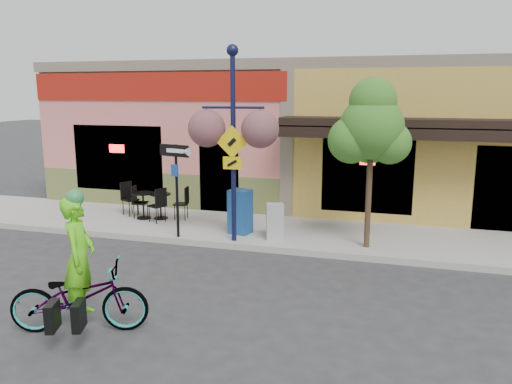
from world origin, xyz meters
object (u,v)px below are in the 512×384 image
at_px(bicycle, 79,297).
at_px(cyclist_rider, 80,274).
at_px(lamp_post, 233,146).
at_px(building, 341,131).
at_px(street_tree, 370,164).
at_px(newspaper_box_blue, 240,212).
at_px(one_way_sign, 177,191).
at_px(newspaper_box_grey, 275,222).

relative_size(bicycle, cyclist_rider, 1.12).
distance_m(bicycle, lamp_post, 5.12).
distance_m(building, street_tree, 6.54).
relative_size(cyclist_rider, newspaper_box_blue, 1.69).
bearing_deg(cyclist_rider, building, -31.67).
bearing_deg(lamp_post, building, 70.97).
relative_size(building, newspaper_box_blue, 16.59).
relative_size(building, lamp_post, 4.05).
xyz_separation_m(building, one_way_sign, (-3.04, -6.85, -0.98)).
bearing_deg(newspaper_box_blue, one_way_sign, -137.90).
distance_m(bicycle, cyclist_rider, 0.39).
relative_size(cyclist_rider, one_way_sign, 0.83).
distance_m(cyclist_rider, one_way_sign, 4.63).
height_order(building, lamp_post, lamp_post).
xyz_separation_m(building, newspaper_box_grey, (-0.75, -6.36, -1.67)).
xyz_separation_m(cyclist_rider, newspaper_box_grey, (1.74, 5.07, -0.35)).
xyz_separation_m(one_way_sign, newspaper_box_blue, (1.34, 0.73, -0.57)).
bearing_deg(lamp_post, one_way_sign, 178.77).
distance_m(cyclist_rider, lamp_post, 4.98).
bearing_deg(one_way_sign, street_tree, 20.88).
relative_size(cyclist_rider, street_tree, 0.49).
bearing_deg(one_way_sign, newspaper_box_grey, 26.93).
relative_size(building, street_tree, 4.77).
bearing_deg(newspaper_box_grey, bicycle, -126.65).
bearing_deg(building, cyclist_rider, -102.30).
xyz_separation_m(bicycle, cyclist_rider, (0.05, 0.00, 0.38)).
distance_m(newspaper_box_blue, newspaper_box_grey, 0.98).
bearing_deg(bicycle, newspaper_box_grey, -38.79).
bearing_deg(lamp_post, newspaper_box_grey, 18.10).
bearing_deg(cyclist_rider, newspaper_box_blue, -27.86).
height_order(bicycle, newspaper_box_blue, newspaper_box_blue).
bearing_deg(street_tree, newspaper_box_grey, 179.35).
xyz_separation_m(cyclist_rider, one_way_sign, (-0.55, 4.59, 0.34)).
relative_size(newspaper_box_grey, street_tree, 0.22).
bearing_deg(newspaper_box_blue, lamp_post, -71.98).
bearing_deg(newspaper_box_blue, newspaper_box_grey, -1.12).
height_order(building, newspaper_box_blue, building).
bearing_deg(newspaper_box_grey, street_tree, -17.88).
bearing_deg(newspaper_box_blue, street_tree, 8.50).
height_order(bicycle, lamp_post, lamp_post).
distance_m(building, newspaper_box_grey, 6.62).
bearing_deg(cyclist_rider, one_way_sign, -12.52).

